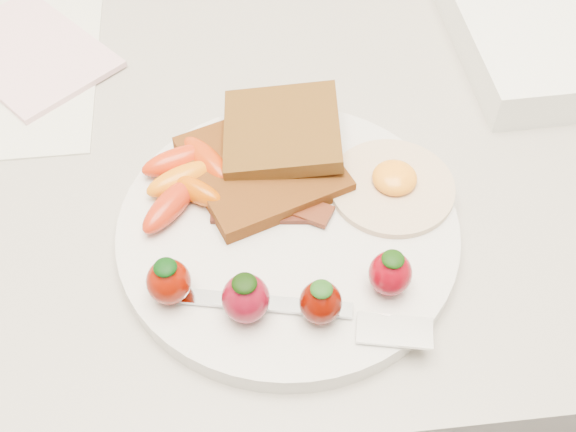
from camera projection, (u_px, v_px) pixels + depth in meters
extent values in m
cube|color=gray|center=(264.00, 354.00, 1.01)|extent=(2.00, 0.60, 0.90)
cylinder|color=silver|center=(288.00, 231.00, 0.57)|extent=(0.27, 0.27, 0.02)
cube|color=#3E2508|center=(262.00, 166.00, 0.60)|extent=(0.15, 0.15, 0.01)
cube|color=#4F2B09|center=(282.00, 130.00, 0.60)|extent=(0.10, 0.10, 0.02)
cylinder|color=silver|center=(392.00, 187.00, 0.59)|extent=(0.13, 0.13, 0.01)
ellipsoid|color=orange|center=(395.00, 178.00, 0.58)|extent=(0.05, 0.05, 0.02)
cube|color=#3D090C|center=(263.00, 212.00, 0.57)|extent=(0.08, 0.03, 0.00)
cube|color=#491806|center=(282.00, 201.00, 0.58)|extent=(0.08, 0.06, 0.00)
cube|color=#3B090A|center=(271.00, 191.00, 0.58)|extent=(0.08, 0.03, 0.00)
ellipsoid|color=orange|center=(182.00, 179.00, 0.58)|extent=(0.07, 0.04, 0.02)
ellipsoid|color=#C14B00|center=(195.00, 191.00, 0.58)|extent=(0.05, 0.05, 0.02)
ellipsoid|color=#B7260C|center=(170.00, 205.00, 0.57)|extent=(0.06, 0.06, 0.02)
ellipsoid|color=#BB3007|center=(206.00, 160.00, 0.60)|extent=(0.05, 0.06, 0.02)
ellipsoid|color=red|center=(178.00, 160.00, 0.60)|extent=(0.07, 0.04, 0.02)
ellipsoid|color=#6C0C00|center=(169.00, 282.00, 0.51)|extent=(0.03, 0.03, 0.04)
ellipsoid|color=black|center=(165.00, 267.00, 0.50)|extent=(0.02, 0.02, 0.01)
ellipsoid|color=maroon|center=(246.00, 298.00, 0.50)|extent=(0.03, 0.03, 0.04)
ellipsoid|color=black|center=(244.00, 283.00, 0.49)|extent=(0.02, 0.02, 0.01)
ellipsoid|color=#4F0700|center=(321.00, 302.00, 0.50)|extent=(0.03, 0.03, 0.03)
ellipsoid|color=#184410|center=(322.00, 289.00, 0.49)|extent=(0.02, 0.02, 0.01)
ellipsoid|color=maroon|center=(390.00, 273.00, 0.52)|extent=(0.03, 0.03, 0.04)
ellipsoid|color=black|center=(393.00, 259.00, 0.50)|extent=(0.02, 0.02, 0.01)
cube|color=silver|center=(264.00, 303.00, 0.52)|extent=(0.13, 0.04, 0.00)
cube|color=silver|center=(395.00, 331.00, 0.51)|extent=(0.06, 0.04, 0.00)
cube|color=silver|center=(5.00, 72.00, 0.70)|extent=(0.18, 0.24, 0.00)
cube|color=beige|center=(29.00, 52.00, 0.72)|extent=(0.20, 0.20, 0.01)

